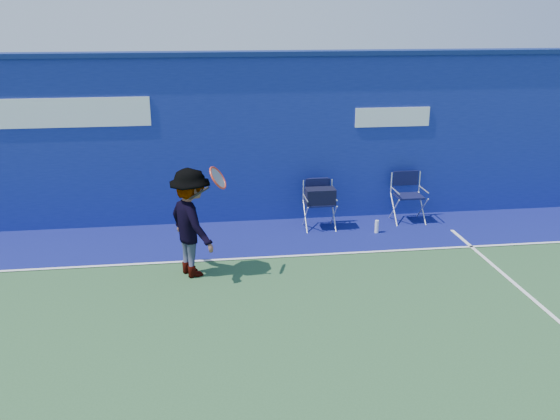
{
  "coord_description": "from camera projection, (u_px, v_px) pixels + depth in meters",
  "views": [
    {
      "loc": [
        0.12,
        -5.47,
        3.71
      ],
      "look_at": [
        1.2,
        2.6,
        1.0
      ],
      "focal_mm": 38.0,
      "sensor_mm": 36.0,
      "label": 1
    }
  ],
  "objects": [
    {
      "name": "ground",
      "position": [
        201.0,
        380.0,
        6.3
      ],
      "size": [
        80.0,
        80.0,
        0.0
      ],
      "primitive_type": "plane",
      "color": "#2C532E",
      "rests_on": "ground"
    },
    {
      "name": "stadium_wall",
      "position": [
        195.0,
        139.0,
        10.7
      ],
      "size": [
        24.0,
        0.5,
        3.08
      ],
      "color": "navy",
      "rests_on": "ground"
    },
    {
      "name": "out_of_bounds_strip",
      "position": [
        199.0,
        241.0,
        10.16
      ],
      "size": [
        24.0,
        1.8,
        0.01
      ],
      "primitive_type": "cube",
      "color": "navy",
      "rests_on": "ground"
    },
    {
      "name": "court_lines",
      "position": [
        200.0,
        349.0,
        6.86
      ],
      "size": [
        24.0,
        12.0,
        0.01
      ],
      "color": "white",
      "rests_on": "out_of_bounds_strip"
    },
    {
      "name": "directors_chair_left",
      "position": [
        320.0,
        209.0,
        10.63
      ],
      "size": [
        0.52,
        0.48,
        0.88
      ],
      "color": "silver",
      "rests_on": "ground"
    },
    {
      "name": "directors_chair_right",
      "position": [
        408.0,
        207.0,
        11.02
      ],
      "size": [
        0.55,
        0.49,
        0.92
      ],
      "color": "silver",
      "rests_on": "ground"
    },
    {
      "name": "water_bottle",
      "position": [
        377.0,
        227.0,
        10.48
      ],
      "size": [
        0.07,
        0.07,
        0.24
      ],
      "primitive_type": "cylinder",
      "color": "white",
      "rests_on": "ground"
    },
    {
      "name": "tennis_player",
      "position": [
        192.0,
        223.0,
        8.61
      ],
      "size": [
        1.07,
        1.21,
        1.67
      ],
      "color": "#EA4738",
      "rests_on": "ground"
    }
  ]
}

